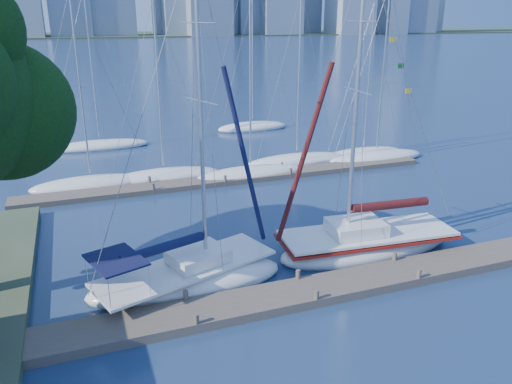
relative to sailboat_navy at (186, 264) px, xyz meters
name	(u,v)px	position (x,y,z in m)	size (l,w,h in m)	color
ground	(307,296)	(4.58, -2.54, -1.13)	(700.00, 700.00, 0.00)	#162948
near_dock	(307,292)	(4.58, -2.54, -0.93)	(26.00, 2.00, 0.40)	brown
far_dock	(235,179)	(6.58, 13.46, -0.95)	(30.00, 1.80, 0.36)	brown
far_shore	(79,36)	(4.58, 317.46, -1.13)	(800.00, 100.00, 1.50)	#38472D
sailboat_navy	(186,264)	(0.00, 0.00, 0.00)	(9.09, 5.38, 14.46)	white
sailboat_maroon	(367,232)	(9.25, 0.30, -0.07)	(9.64, 3.83, 14.52)	white
bg_boat_0	(92,184)	(-3.24, 15.53, -0.85)	(8.39, 3.39, 13.14)	white
bg_boat_1	(164,176)	(1.82, 15.57, -0.85)	(8.54, 5.18, 12.74)	white
bg_boat_2	(251,173)	(7.94, 13.98, -0.83)	(8.38, 2.64, 15.30)	white
bg_boat_3	(297,161)	(12.59, 15.99, -0.85)	(9.07, 5.61, 13.31)	white
bg_boat_4	(363,153)	(19.01, 16.35, -0.89)	(7.51, 2.87, 12.57)	white
bg_boat_5	(376,157)	(19.20, 14.70, -0.85)	(8.87, 3.65, 14.12)	white
bg_boat_6	(100,146)	(-1.94, 26.64, -0.86)	(8.89, 3.84, 13.75)	white
bg_boat_7	(253,127)	(13.63, 29.34, -0.84)	(7.96, 4.44, 13.42)	white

